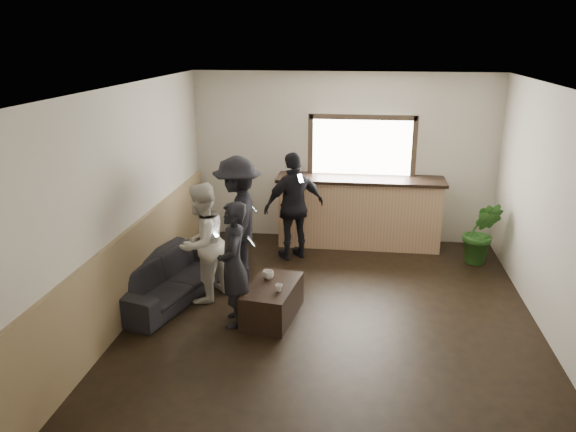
# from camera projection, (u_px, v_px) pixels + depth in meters

# --- Properties ---
(ground) EXTENTS (5.00, 6.00, 0.01)m
(ground) POSITION_uv_depth(u_px,v_px,m) (330.00, 320.00, 6.92)
(ground) COLOR black
(room_shell) EXTENTS (5.01, 6.01, 2.80)m
(room_shell) POSITION_uv_depth(u_px,v_px,m) (270.00, 203.00, 6.56)
(room_shell) COLOR silver
(room_shell) RESTS_ON ground
(bar_counter) EXTENTS (2.70, 0.68, 2.13)m
(bar_counter) POSITION_uv_depth(u_px,v_px,m) (359.00, 208.00, 9.23)
(bar_counter) COLOR tan
(bar_counter) RESTS_ON ground
(sofa) EXTENTS (1.26, 2.09, 0.57)m
(sofa) POSITION_uv_depth(u_px,v_px,m) (170.00, 278.00, 7.42)
(sofa) COLOR black
(sofa) RESTS_ON ground
(coffee_table) EXTENTS (0.68, 1.05, 0.43)m
(coffee_table) POSITION_uv_depth(u_px,v_px,m) (272.00, 301.00, 6.93)
(coffee_table) COLOR black
(coffee_table) RESTS_ON ground
(cup_a) EXTENTS (0.18, 0.18, 0.11)m
(cup_a) POSITION_uv_depth(u_px,v_px,m) (268.00, 275.00, 7.02)
(cup_a) COLOR silver
(cup_a) RESTS_ON coffee_table
(cup_b) EXTENTS (0.11, 0.11, 0.08)m
(cup_b) POSITION_uv_depth(u_px,v_px,m) (279.00, 288.00, 6.68)
(cup_b) COLOR silver
(cup_b) RESTS_ON coffee_table
(potted_plant) EXTENTS (0.62, 0.53, 1.00)m
(potted_plant) POSITION_uv_depth(u_px,v_px,m) (482.00, 233.00, 8.48)
(potted_plant) COLOR #2D6623
(potted_plant) RESTS_ON ground
(person_a) EXTENTS (0.51, 0.63, 1.53)m
(person_a) POSITION_uv_depth(u_px,v_px,m) (233.00, 264.00, 6.62)
(person_a) COLOR black
(person_a) RESTS_ON ground
(person_b) EXTENTS (0.84, 0.94, 1.58)m
(person_b) POSITION_uv_depth(u_px,v_px,m) (202.00, 243.00, 7.24)
(person_b) COLOR silver
(person_b) RESTS_ON ground
(person_c) EXTENTS (0.86, 1.25, 1.78)m
(person_c) POSITION_uv_depth(u_px,v_px,m) (238.00, 219.00, 7.83)
(person_c) COLOR black
(person_c) RESTS_ON ground
(person_d) EXTENTS (1.05, 0.87, 1.68)m
(person_d) POSITION_uv_depth(u_px,v_px,m) (294.00, 206.00, 8.61)
(person_d) COLOR black
(person_d) RESTS_ON ground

